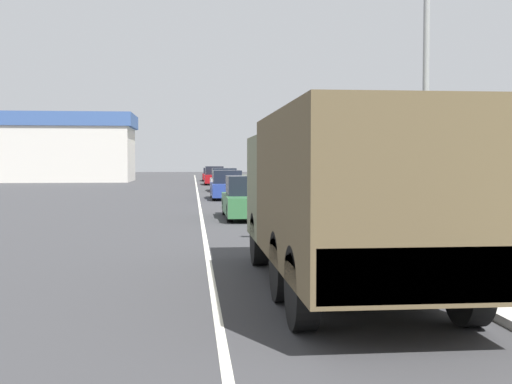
% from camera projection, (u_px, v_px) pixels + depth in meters
% --- Properties ---
extents(ground_plane, '(180.00, 180.00, 0.00)m').
position_uv_depth(ground_plane, '(198.00, 197.00, 37.96)').
color(ground_plane, '#38383A').
extents(lane_centre_stripe, '(0.12, 120.00, 0.00)m').
position_uv_depth(lane_centre_stripe, '(198.00, 197.00, 37.96)').
color(lane_centre_stripe, silver).
rests_on(lane_centre_stripe, ground).
extents(sidewalk_right, '(1.80, 120.00, 0.12)m').
position_uv_depth(sidewalk_right, '(273.00, 195.00, 38.40)').
color(sidewalk_right, beige).
rests_on(sidewalk_right, ground).
extents(grass_strip_right, '(7.00, 120.00, 0.02)m').
position_uv_depth(grass_strip_right, '(345.00, 196.00, 38.84)').
color(grass_strip_right, olive).
rests_on(grass_strip_right, ground).
extents(military_truck, '(2.45, 7.61, 2.83)m').
position_uv_depth(military_truck, '(343.00, 192.00, 10.33)').
color(military_truck, '#606647').
rests_on(military_truck, ground).
extents(car_nearest_ahead, '(1.72, 4.63, 1.57)m').
position_uv_depth(car_nearest_ahead, '(248.00, 199.00, 23.72)').
color(car_nearest_ahead, '#336B3D').
rests_on(car_nearest_ahead, ground).
extents(car_second_ahead, '(1.76, 4.57, 1.60)m').
position_uv_depth(car_second_ahead, '(227.00, 186.00, 35.83)').
color(car_second_ahead, navy).
rests_on(car_second_ahead, ground).
extents(car_third_ahead, '(1.90, 4.27, 1.62)m').
position_uv_depth(car_third_ahead, '(224.00, 181.00, 45.32)').
color(car_third_ahead, silver).
rests_on(car_third_ahead, ground).
extents(car_fourth_ahead, '(1.81, 4.54, 1.66)m').
position_uv_depth(car_fourth_ahead, '(214.00, 176.00, 57.91)').
color(car_fourth_ahead, maroon).
rests_on(car_fourth_ahead, ground).
extents(car_farthest_ahead, '(1.87, 4.84, 1.41)m').
position_uv_depth(car_farthest_ahead, '(211.00, 175.00, 69.16)').
color(car_farthest_ahead, maroon).
rests_on(car_farthest_ahead, ground).
extents(lamp_post, '(1.69, 0.24, 7.07)m').
position_uv_depth(lamp_post, '(417.00, 59.00, 13.93)').
color(lamp_post, gray).
rests_on(lamp_post, sidewalk_right).
extents(utility_box, '(0.55, 0.45, 0.70)m').
position_uv_depth(utility_box, '(498.00, 242.00, 13.75)').
color(utility_box, '#3D7042').
rests_on(utility_box, grass_strip_right).
extents(building_distant, '(19.02, 8.87, 7.01)m').
position_uv_depth(building_distant, '(42.00, 147.00, 66.64)').
color(building_distant, beige).
rests_on(building_distant, ground).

